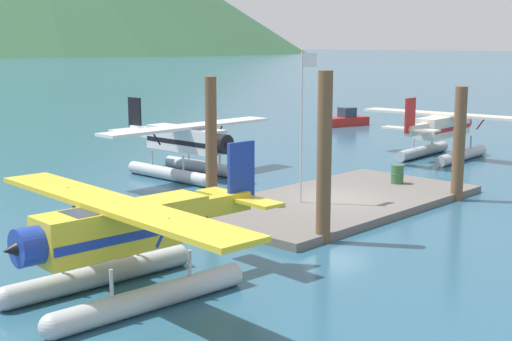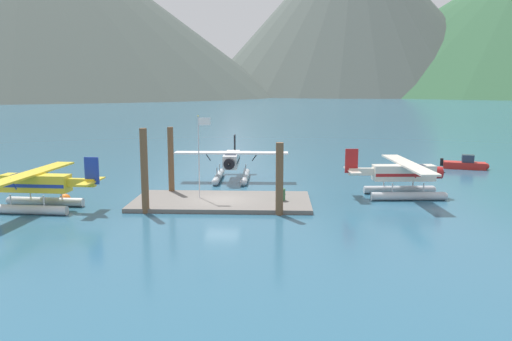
{
  "view_description": "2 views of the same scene",
  "coord_description": "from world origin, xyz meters",
  "px_view_note": "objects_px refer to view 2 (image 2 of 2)",
  "views": [
    {
      "loc": [
        -23.71,
        -17.65,
        6.75
      ],
      "look_at": [
        -0.92,
        3.86,
        1.12
      ],
      "focal_mm": 49.81,
      "sensor_mm": 36.0,
      "label": 1
    },
    {
      "loc": [
        4.07,
        -37.32,
        8.68
      ],
      "look_at": [
        2.43,
        3.28,
        1.97
      ],
      "focal_mm": 36.0,
      "sensor_mm": 36.0,
      "label": 2
    }
  ],
  "objects_px": {
    "fuel_drum": "(281,195)",
    "seaplane_cream_stbd_fwd": "(404,177)",
    "boat_red_open_east": "(466,164)",
    "seaplane_yellow_port_aft": "(36,188)",
    "flagpole": "(200,147)",
    "seaplane_white_bow_centre": "(232,163)",
    "mooring_buoy": "(65,199)"
  },
  "relations": [
    {
      "from": "seaplane_yellow_port_aft",
      "to": "flagpole",
      "type": "bearing_deg",
      "value": 15.55
    },
    {
      "from": "seaplane_white_bow_centre",
      "to": "boat_red_open_east",
      "type": "bearing_deg",
      "value": 17.74
    },
    {
      "from": "seaplane_white_bow_centre",
      "to": "boat_red_open_east",
      "type": "xyz_separation_m",
      "value": [
        24.26,
        7.76,
        -1.09
      ]
    },
    {
      "from": "seaplane_yellow_port_aft",
      "to": "boat_red_open_east",
      "type": "xyz_separation_m",
      "value": [
        37.04,
        19.88,
        -1.09
      ]
    },
    {
      "from": "boat_red_open_east",
      "to": "seaplane_yellow_port_aft",
      "type": "bearing_deg",
      "value": -151.78
    },
    {
      "from": "fuel_drum",
      "to": "seaplane_cream_stbd_fwd",
      "type": "relative_size",
      "value": 0.08
    },
    {
      "from": "fuel_drum",
      "to": "seaplane_white_bow_centre",
      "type": "xyz_separation_m",
      "value": [
        -4.54,
        9.68,
        0.84
      ]
    },
    {
      "from": "seaplane_yellow_port_aft",
      "to": "seaplane_white_bow_centre",
      "type": "relative_size",
      "value": 1.01
    },
    {
      "from": "fuel_drum",
      "to": "seaplane_yellow_port_aft",
      "type": "relative_size",
      "value": 0.08
    },
    {
      "from": "fuel_drum",
      "to": "seaplane_yellow_port_aft",
      "type": "bearing_deg",
      "value": -171.99
    },
    {
      "from": "mooring_buoy",
      "to": "seaplane_cream_stbd_fwd",
      "type": "bearing_deg",
      "value": 8.49
    },
    {
      "from": "fuel_drum",
      "to": "boat_red_open_east",
      "type": "relative_size",
      "value": 0.18
    },
    {
      "from": "fuel_drum",
      "to": "boat_red_open_east",
      "type": "height_order",
      "value": "boat_red_open_east"
    },
    {
      "from": "fuel_drum",
      "to": "mooring_buoy",
      "type": "height_order",
      "value": "fuel_drum"
    },
    {
      "from": "fuel_drum",
      "to": "seaplane_yellow_port_aft",
      "type": "xyz_separation_m",
      "value": [
        -17.32,
        -2.44,
        0.84
      ]
    },
    {
      "from": "mooring_buoy",
      "to": "seaplane_yellow_port_aft",
      "type": "bearing_deg",
      "value": -130.44
    },
    {
      "from": "boat_red_open_east",
      "to": "seaplane_cream_stbd_fwd",
      "type": "bearing_deg",
      "value": -124.83
    },
    {
      "from": "mooring_buoy",
      "to": "fuel_drum",
      "type": "bearing_deg",
      "value": 2.97
    },
    {
      "from": "seaplane_cream_stbd_fwd",
      "to": "boat_red_open_east",
      "type": "height_order",
      "value": "seaplane_cream_stbd_fwd"
    },
    {
      "from": "mooring_buoy",
      "to": "seaplane_white_bow_centre",
      "type": "distance_m",
      "value": 15.56
    },
    {
      "from": "fuel_drum",
      "to": "seaplane_cream_stbd_fwd",
      "type": "height_order",
      "value": "seaplane_cream_stbd_fwd"
    },
    {
      "from": "mooring_buoy",
      "to": "flagpole",
      "type": "bearing_deg",
      "value": 8.74
    },
    {
      "from": "flagpole",
      "to": "seaplane_cream_stbd_fwd",
      "type": "xyz_separation_m",
      "value": [
        15.74,
        2.31,
        -2.59
      ]
    },
    {
      "from": "fuel_drum",
      "to": "seaplane_yellow_port_aft",
      "type": "distance_m",
      "value": 17.52
    },
    {
      "from": "flagpole",
      "to": "seaplane_cream_stbd_fwd",
      "type": "height_order",
      "value": "flagpole"
    },
    {
      "from": "flagpole",
      "to": "fuel_drum",
      "type": "xyz_separation_m",
      "value": [
        6.08,
        -0.69,
        -3.43
      ]
    },
    {
      "from": "seaplane_white_bow_centre",
      "to": "boat_red_open_east",
      "type": "distance_m",
      "value": 25.49
    },
    {
      "from": "flagpole",
      "to": "fuel_drum",
      "type": "height_order",
      "value": "flagpole"
    },
    {
      "from": "flagpole",
      "to": "mooring_buoy",
      "type": "relative_size",
      "value": 7.56
    },
    {
      "from": "seaplane_white_bow_centre",
      "to": "flagpole",
      "type": "bearing_deg",
      "value": -99.71
    },
    {
      "from": "seaplane_white_bow_centre",
      "to": "seaplane_yellow_port_aft",
      "type": "bearing_deg",
      "value": -136.53
    },
    {
      "from": "seaplane_white_bow_centre",
      "to": "mooring_buoy",
      "type": "bearing_deg",
      "value": -137.36
    }
  ]
}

